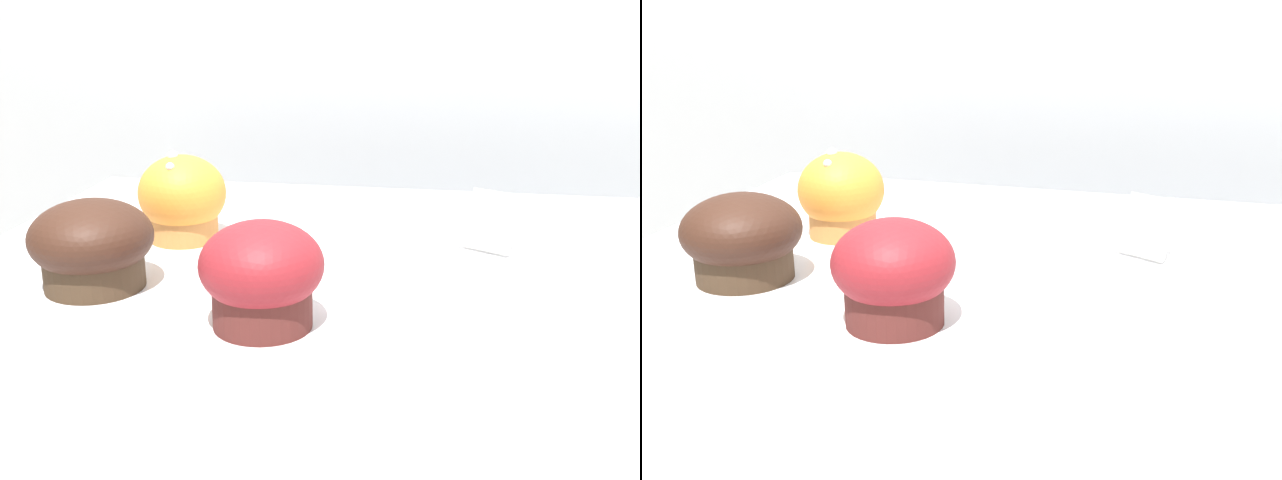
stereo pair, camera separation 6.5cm
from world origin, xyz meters
TOP-DOWN VIEW (x-y plane):
  - wall_back at (0.00, 0.60)m, footprint 3.20×0.10m
  - muffin_front_center at (-0.30, 0.06)m, footprint 0.09×0.09m
  - muffin_back_left at (-0.33, -0.08)m, footprint 0.11×0.11m
  - muffin_back_right at (-0.16, -0.14)m, footprint 0.10×0.10m
  - price_card at (0.02, 0.07)m, footprint 0.06×0.06m

SIDE VIEW (x-z plane):
  - wall_back at x=0.00m, z-range 0.00..1.80m
  - price_card at x=0.02m, z-range 0.95..1.01m
  - muffin_back_left at x=-0.33m, z-range 0.95..1.02m
  - muffin_back_right at x=-0.16m, z-range 0.95..1.03m
  - muffin_front_center at x=-0.30m, z-range 0.94..1.04m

